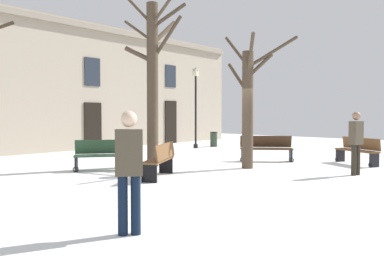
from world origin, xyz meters
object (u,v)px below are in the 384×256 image
(streetlamp, at_px, (196,99))
(bench_far_corner, at_px, (358,150))
(litter_bin, at_px, (214,139))
(bench_facing_shops, at_px, (160,160))
(bench_near_center_tree, at_px, (266,148))
(tree_center, at_px, (153,75))
(person_near_bench, at_px, (356,140))
(tree_left_of_center, at_px, (248,102))
(bench_back_to_back_right, at_px, (105,155))
(person_crossing_plaza, at_px, (129,166))

(streetlamp, relative_size, bench_far_corner, 2.40)
(streetlamp, relative_size, litter_bin, 5.22)
(litter_bin, relative_size, bench_facing_shops, 0.46)
(bench_near_center_tree, bearing_deg, tree_center, -157.77)
(bench_near_center_tree, relative_size, bench_far_corner, 1.05)
(tree_center, height_order, bench_facing_shops, tree_center)
(person_near_bench, bearing_deg, litter_bin, -103.64)
(litter_bin, bearing_deg, tree_left_of_center, -133.25)
(streetlamp, height_order, bench_facing_shops, streetlamp)
(streetlamp, distance_m, bench_back_to_back_right, 8.33)
(bench_facing_shops, xyz_separation_m, person_near_bench, (3.96, -3.74, 0.51))
(tree_left_of_center, relative_size, bench_facing_shops, 2.62)
(bench_back_to_back_right, bearing_deg, bench_near_center_tree, 11.92)
(bench_near_center_tree, bearing_deg, person_crossing_plaza, -108.46)
(streetlamp, height_order, bench_near_center_tree, streetlamp)
(bench_back_to_back_right, xyz_separation_m, bench_facing_shops, (0.20, -2.24, 0.01))
(litter_bin, distance_m, bench_back_to_back_right, 9.26)
(person_near_bench, bearing_deg, bench_far_corner, -148.44)
(tree_center, xyz_separation_m, bench_far_corner, (4.97, -4.83, -2.49))
(bench_near_center_tree, bearing_deg, bench_back_to_back_right, -152.93)
(bench_facing_shops, xyz_separation_m, person_crossing_plaza, (-3.61, -3.23, 0.49))
(bench_near_center_tree, relative_size, person_near_bench, 1.00)
(tree_center, relative_size, person_crossing_plaza, 3.36)
(tree_left_of_center, distance_m, litter_bin, 8.17)
(bench_back_to_back_right, distance_m, person_near_bench, 7.31)
(bench_far_corner, relative_size, person_near_bench, 0.95)
(tree_left_of_center, height_order, bench_far_corner, tree_left_of_center)
(tree_left_of_center, bearing_deg, litter_bin, 46.75)
(streetlamp, bearing_deg, bench_near_center_tree, -112.74)
(bench_near_center_tree, relative_size, bench_facing_shops, 1.06)
(bench_back_to_back_right, bearing_deg, tree_center, 24.01)
(litter_bin, relative_size, person_crossing_plaza, 0.44)
(litter_bin, bearing_deg, streetlamp, 174.19)
(litter_bin, distance_m, person_near_bench, 10.01)
(person_crossing_plaza, bearing_deg, bench_back_to_back_right, 97.18)
(tree_left_of_center, xyz_separation_m, bench_far_corner, (3.28, -2.26, -1.61))
(bench_facing_shops, bearing_deg, bench_near_center_tree, 146.77)
(bench_facing_shops, distance_m, person_crossing_plaza, 4.87)
(tree_center, xyz_separation_m, person_near_bench, (2.53, -5.60, -1.98))
(litter_bin, height_order, person_crossing_plaza, person_crossing_plaza)
(bench_far_corner, bearing_deg, person_crossing_plaza, -60.06)
(tree_center, bearing_deg, tree_left_of_center, -56.68)
(tree_center, height_order, streetlamp, tree_center)
(person_crossing_plaza, bearing_deg, streetlamp, 76.87)
(litter_bin, bearing_deg, person_crossing_plaza, -145.62)
(bench_back_to_back_right, bearing_deg, person_crossing_plaza, -84.74)
(bench_back_to_back_right, distance_m, bench_near_center_tree, 5.78)
(tree_left_of_center, xyz_separation_m, person_near_bench, (0.84, -3.03, -1.10))
(streetlamp, relative_size, person_near_bench, 2.28)
(tree_center, xyz_separation_m, bench_facing_shops, (-1.43, -1.86, -2.49))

